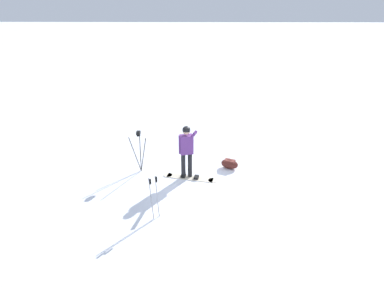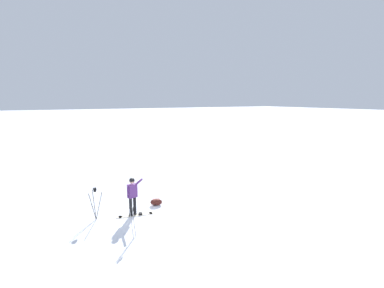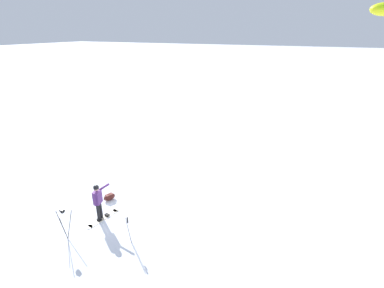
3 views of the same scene
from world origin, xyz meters
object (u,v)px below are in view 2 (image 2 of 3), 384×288
(snowboarder, at_px, (132,192))
(snowboard, at_px, (136,215))
(camera_tripod, at_px, (95,197))
(gear_bag_large, at_px, (156,202))
(ski_poles, at_px, (133,218))

(snowboarder, bearing_deg, snowboard, -27.43)
(camera_tripod, bearing_deg, snowboarder, -12.42)
(snowboarder, distance_m, camera_tripod, 1.63)
(gear_bag_large, xyz_separation_m, ski_poles, (-2.14, -2.80, 0.60))
(snowboard, distance_m, ski_poles, 2.34)
(snowboarder, height_order, gear_bag_large, snowboarder)
(gear_bag_large, height_order, camera_tripod, camera_tripod)
(snowboarder, relative_size, ski_poles, 1.55)
(snowboard, bearing_deg, snowboarder, 152.57)
(snowboarder, xyz_separation_m, gear_bag_large, (1.44, 0.69, -0.93))
(snowboard, bearing_deg, gear_bag_large, 29.05)
(camera_tripod, height_order, ski_poles, camera_tripod)
(gear_bag_large, relative_size, ski_poles, 0.58)
(snowboarder, bearing_deg, ski_poles, -108.32)
(snowboarder, bearing_deg, camera_tripod, 167.58)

